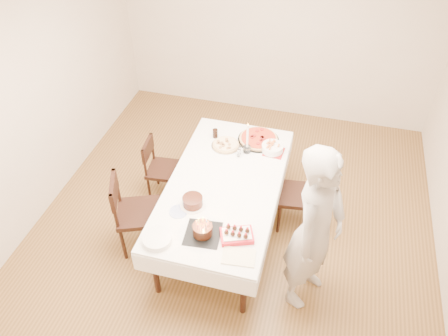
% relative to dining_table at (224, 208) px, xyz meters
% --- Properties ---
extents(floor, '(5.00, 5.00, 0.00)m').
position_rel_dining_table_xyz_m(floor, '(0.09, 0.08, -0.38)').
color(floor, brown).
rests_on(floor, ground).
extents(wall_back, '(4.50, 0.04, 2.70)m').
position_rel_dining_table_xyz_m(wall_back, '(0.09, 2.58, 0.98)').
color(wall_back, beige).
rests_on(wall_back, floor).
extents(wall_left, '(0.04, 5.00, 2.70)m').
position_rel_dining_table_xyz_m(wall_left, '(-2.16, 0.08, 0.98)').
color(wall_left, beige).
rests_on(wall_left, floor).
extents(dining_table, '(1.64, 2.36, 0.75)m').
position_rel_dining_table_xyz_m(dining_table, '(0.00, 0.00, 0.00)').
color(dining_table, silver).
rests_on(dining_table, floor).
extents(chair_right_savory, '(0.50, 0.50, 0.89)m').
position_rel_dining_table_xyz_m(chair_right_savory, '(0.75, 0.34, 0.07)').
color(chair_right_savory, black).
rests_on(chair_right_savory, floor).
extents(chair_left_savory, '(0.45, 0.45, 0.82)m').
position_rel_dining_table_xyz_m(chair_left_savory, '(-0.84, 0.39, 0.03)').
color(chair_left_savory, black).
rests_on(chair_left_savory, floor).
extents(chair_left_dessert, '(0.64, 0.64, 0.96)m').
position_rel_dining_table_xyz_m(chair_left_dessert, '(-0.82, -0.39, 0.11)').
color(chair_left_dessert, black).
rests_on(chair_left_dessert, floor).
extents(person, '(0.65, 0.78, 1.82)m').
position_rel_dining_table_xyz_m(person, '(0.98, -0.54, 0.54)').
color(person, '#AEA8A4').
rests_on(person, floor).
extents(pizza_white, '(0.43, 0.43, 0.04)m').
position_rel_dining_table_xyz_m(pizza_white, '(-0.14, 0.60, 0.40)').
color(pizza_white, beige).
rests_on(pizza_white, dining_table).
extents(pizza_pepperoni, '(0.57, 0.57, 0.04)m').
position_rel_dining_table_xyz_m(pizza_pepperoni, '(0.20, 0.81, 0.40)').
color(pizza_pepperoni, red).
rests_on(pizza_pepperoni, dining_table).
extents(red_placemat, '(0.24, 0.24, 0.01)m').
position_rel_dining_table_xyz_m(red_placemat, '(0.41, 0.64, 0.38)').
color(red_placemat, '#B21E1E').
rests_on(red_placemat, dining_table).
extents(pasta_bowl, '(0.30, 0.30, 0.08)m').
position_rel_dining_table_xyz_m(pasta_bowl, '(0.39, 0.65, 0.42)').
color(pasta_bowl, white).
rests_on(pasta_bowl, dining_table).
extents(taper_candle, '(0.10, 0.10, 0.40)m').
position_rel_dining_table_xyz_m(taper_candle, '(0.12, 0.57, 0.57)').
color(taper_candle, white).
rests_on(taper_candle, dining_table).
extents(shaker_pair, '(0.10, 0.10, 0.10)m').
position_rel_dining_table_xyz_m(shaker_pair, '(0.04, 0.46, 0.42)').
color(shaker_pair, white).
rests_on(shaker_pair, dining_table).
extents(cola_glass, '(0.07, 0.07, 0.11)m').
position_rel_dining_table_xyz_m(cola_glass, '(-0.30, 0.73, 0.43)').
color(cola_glass, black).
rests_on(cola_glass, dining_table).
extents(layer_cake, '(0.31, 0.31, 0.10)m').
position_rel_dining_table_xyz_m(layer_cake, '(-0.22, -0.38, 0.43)').
color(layer_cake, '#37170D').
rests_on(layer_cake, dining_table).
extents(cake_board, '(0.36, 0.36, 0.01)m').
position_rel_dining_table_xyz_m(cake_board, '(-0.01, -0.70, 0.38)').
color(cake_board, black).
rests_on(cake_board, dining_table).
extents(birthday_cake, '(0.19, 0.19, 0.17)m').
position_rel_dining_table_xyz_m(birthday_cake, '(-0.01, -0.71, 0.47)').
color(birthday_cake, '#3A1D0F').
rests_on(birthday_cake, dining_table).
extents(strawberry_box, '(0.35, 0.29, 0.07)m').
position_rel_dining_table_xyz_m(strawberry_box, '(0.30, -0.67, 0.41)').
color(strawberry_box, red).
rests_on(strawberry_box, dining_table).
extents(box_lid, '(0.31, 0.22, 0.02)m').
position_rel_dining_table_xyz_m(box_lid, '(0.37, -0.87, 0.38)').
color(box_lid, beige).
rests_on(box_lid, dining_table).
extents(plate_stack, '(0.30, 0.30, 0.06)m').
position_rel_dining_table_xyz_m(plate_stack, '(-0.39, -0.89, 0.40)').
color(plate_stack, white).
rests_on(plate_stack, dining_table).
extents(china_plate, '(0.23, 0.23, 0.01)m').
position_rel_dining_table_xyz_m(china_plate, '(-0.32, -0.50, 0.38)').
color(china_plate, white).
rests_on(china_plate, dining_table).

